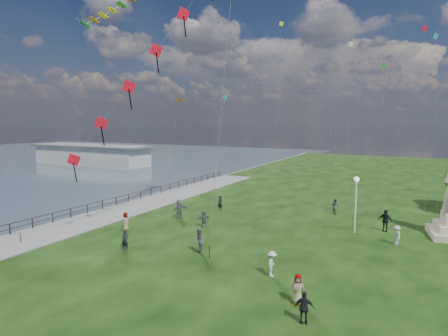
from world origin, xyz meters
The scene contains 17 objects.
waterfront centered at (-15.24, 8.99, -0.06)m, with size 200.00×200.00×1.51m.
pier_pavilion centered at (-52.00, 42.00, 1.84)m, with size 30.00×8.00×4.40m.
lamppost centered at (8.25, 13.66, 3.38)m, with size 0.43×0.43×4.69m.
person_0 centered at (-5.60, 1.57, 0.74)m, with size 0.54×0.35×1.47m, color black.
person_1 centered at (-0.58, 3.40, 0.92)m, with size 0.89×0.55×1.83m, color #595960.
person_2 centered at (5.24, 2.16, 0.77)m, with size 1.00×0.51×1.54m, color silver.
person_3 centered at (8.36, -2.14, 0.77)m, with size 0.90×0.46×1.54m, color black.
person_4 centered at (7.56, -0.47, 0.78)m, with size 0.76×0.47×1.56m, color #595960.
person_5 centered at (-7.19, 10.73, 0.94)m, with size 1.74×0.75×1.87m, color #595960.
person_6 centered at (-5.23, 15.32, 0.79)m, with size 0.58×0.38×1.58m, color black.
person_7 centered at (5.58, 19.26, 0.80)m, with size 0.77×0.48×1.59m, color #595960.
person_8 centered at (11.49, 11.89, 0.73)m, with size 0.94×0.49×1.46m, color silver.
person_9 centered at (10.44, 15.23, 0.93)m, with size 1.09×0.56×1.87m, color black.
person_10 centered at (-9.03, 5.45, 0.78)m, with size 0.76×0.47×1.56m, color #595960.
person_11 centered at (-3.67, 9.33, 0.75)m, with size 1.39×0.60×1.50m, color #595960.
red_kite_train centered at (-6.39, 4.61, 12.70)m, with size 11.80×9.35×20.46m.
small_kites centered at (2.92, 23.82, 14.48)m, with size 27.89×16.74×30.18m.
Camera 1 is at (12.50, -18.03, 9.14)m, focal length 30.00 mm.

